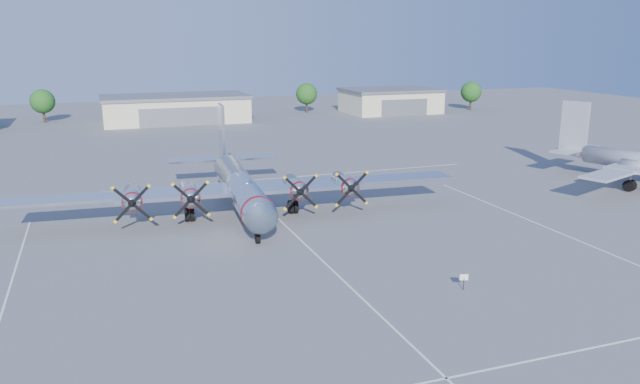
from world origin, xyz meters
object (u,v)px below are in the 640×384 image
object	(u,v)px
main_bomber_b29	(240,212)
info_placard	(464,279)
tree_west	(42,101)
tree_far_east	(471,92)
tree_east	(307,94)
hangar_center	(175,108)
twin_engine_east	(636,184)
hangar_east	(390,100)

from	to	relation	value
main_bomber_b29	info_placard	size ratio (longest dim) A/B	37.98
tree_west	tree_far_east	distance (m)	93.54
tree_east	tree_west	bearing A→B (deg)	177.92
tree_far_east	info_placard	distance (m)	110.80
info_placard	tree_far_east	bearing A→B (deg)	74.72
hangar_center	info_placard	world-z (taller)	hangar_center
main_bomber_b29	twin_engine_east	world-z (taller)	main_bomber_b29
tree_east	tree_far_east	distance (m)	38.83
main_bomber_b29	twin_engine_east	xyz separation A→B (m)	(46.46, -3.75, 0.00)
tree_east	tree_far_east	xyz separation A→B (m)	(38.00, -8.00, 0.00)
hangar_center	hangar_east	bearing A→B (deg)	0.00
hangar_east	twin_engine_east	xyz separation A→B (m)	(-4.46, -74.05, -2.71)
info_placard	hangar_east	bearing A→B (deg)	84.67
tree_far_east	tree_west	bearing A→B (deg)	173.86
tree_east	main_bomber_b29	size ratio (longest dim) A/B	0.16
hangar_east	tree_far_east	distance (m)	20.15
main_bomber_b29	info_placard	xyz separation A→B (m)	(10.00, -24.14, 0.78)
hangar_center	tree_far_east	size ratio (longest dim) A/B	4.31
hangar_center	main_bomber_b29	distance (m)	70.41
main_bomber_b29	info_placard	bearing A→B (deg)	-63.35
tree_west	tree_east	bearing A→B (deg)	-2.08
tree_east	tree_far_east	bearing A→B (deg)	-11.89
hangar_center	tree_far_east	xyz separation A→B (m)	(68.00, -1.96, 1.51)
hangar_east	main_bomber_b29	world-z (taller)	hangar_east
main_bomber_b29	hangar_east	bearing A→B (deg)	58.24
hangar_center	tree_east	distance (m)	30.64
tree_far_east	info_placard	bearing A→B (deg)	-123.38
main_bomber_b29	hangar_center	bearing A→B (deg)	91.78
tree_west	main_bomber_b29	world-z (taller)	tree_west
tree_west	twin_engine_east	bearing A→B (deg)	-50.14
tree_east	main_bomber_b29	distance (m)	83.24
tree_far_east	twin_engine_east	bearing A→B (deg)	-108.74
tree_west	info_placard	xyz separation A→B (m)	(32.08, -102.48, -3.44)
twin_engine_east	info_placard	size ratio (longest dim) A/B	25.62
tree_west	main_bomber_b29	size ratio (longest dim) A/B	0.16
tree_east	main_bomber_b29	world-z (taller)	tree_east
tree_east	twin_engine_east	distance (m)	81.34
hangar_east	info_placard	size ratio (longest dim) A/B	18.61
hangar_east	tree_far_east	size ratio (longest dim) A/B	3.10
tree_east	twin_engine_east	xyz separation A→B (m)	(13.54, -80.09, -4.22)
tree_west	tree_far_east	bearing A→B (deg)	-6.14
hangar_east	hangar_center	bearing A→B (deg)	-180.00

